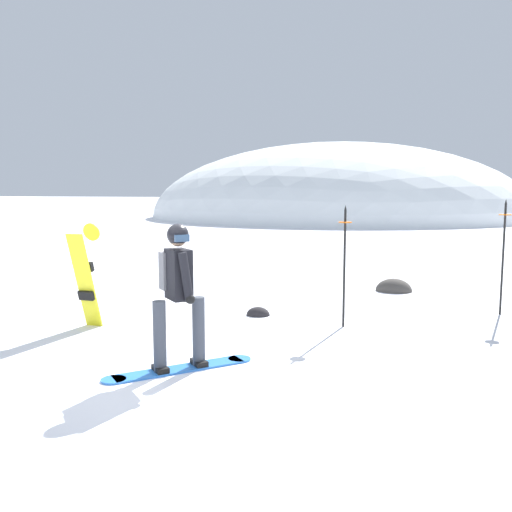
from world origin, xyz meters
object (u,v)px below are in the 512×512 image
(rock_dark, at_px, (258,315))
(piste_marker_near, at_px, (345,258))
(spare_snowboard, at_px, (86,276))
(piste_marker_far, at_px, (503,249))
(rock_mid, at_px, (394,291))
(snowboarder_main, at_px, (178,292))

(rock_dark, bearing_deg, piste_marker_near, -12.22)
(piste_marker_near, bearing_deg, rock_dark, 167.78)
(spare_snowboard, relative_size, piste_marker_near, 0.85)
(piste_marker_near, relative_size, rock_dark, 4.68)
(piste_marker_far, height_order, rock_mid, piste_marker_far)
(snowboarder_main, xyz_separation_m, piste_marker_far, (3.88, 4.31, 0.19))
(spare_snowboard, xyz_separation_m, piste_marker_far, (6.07, 3.02, 0.30))
(snowboarder_main, distance_m, piste_marker_far, 5.80)
(snowboarder_main, xyz_separation_m, spare_snowboard, (-2.19, 1.29, -0.11))
(snowboarder_main, relative_size, piste_marker_near, 0.91)
(piste_marker_far, relative_size, rock_dark, 4.88)
(piste_marker_near, bearing_deg, rock_mid, 81.45)
(rock_mid, bearing_deg, snowboarder_main, -108.52)
(rock_dark, bearing_deg, spare_snowboard, -142.96)
(rock_dark, relative_size, rock_mid, 0.53)
(snowboarder_main, bearing_deg, rock_dark, 89.94)
(spare_snowboard, bearing_deg, rock_dark, 37.04)
(piste_marker_far, bearing_deg, piste_marker_near, -144.64)
(snowboarder_main, bearing_deg, spare_snowboard, 149.52)
(piste_marker_near, xyz_separation_m, rock_mid, (0.50, 3.33, -1.07))
(spare_snowboard, bearing_deg, snowboarder_main, -30.48)
(spare_snowboard, bearing_deg, piste_marker_far, 26.49)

